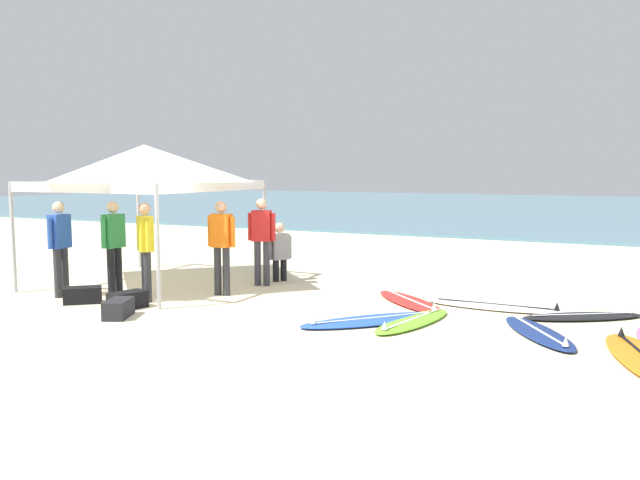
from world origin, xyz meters
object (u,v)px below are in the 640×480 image
(person_blue, at_px, (60,242))
(gear_bag_by_pole, at_px, (128,300))
(person_yellow, at_px, (146,245))
(person_red, at_px, (262,236))
(gear_bag_near_tent, at_px, (83,295))
(surfboard_white, at_px, (497,306))
(person_green, at_px, (114,242))
(surfboard_navy, at_px, (539,333))
(surfboard_blue, at_px, (373,320))
(surfboard_red, at_px, (410,301))
(surfboard_lime, at_px, (413,321))
(surfboard_black, at_px, (583,316))
(gear_bag_on_sand, at_px, (118,308))
(person_orange, at_px, (221,241))
(canopy_tent, at_px, (144,163))
(person_grey, at_px, (280,249))

(person_blue, xyz_separation_m, gear_bag_by_pole, (1.76, -0.26, -0.85))
(person_yellow, height_order, person_red, same)
(gear_bag_near_tent, relative_size, gear_bag_by_pole, 1.00)
(surfboard_white, xyz_separation_m, gear_bag_by_pole, (-5.45, -2.66, 0.10))
(gear_bag_near_tent, bearing_deg, person_green, 86.18)
(person_green, bearing_deg, person_blue, -149.67)
(surfboard_navy, height_order, person_blue, person_blue)
(surfboard_blue, xyz_separation_m, surfboard_red, (0.07, 1.54, 0.00))
(person_yellow, bearing_deg, surfboard_lime, 5.40)
(surfboard_blue, height_order, person_red, person_red)
(surfboard_black, xyz_separation_m, person_red, (-5.89, 0.30, 0.95))
(person_blue, bearing_deg, surfboard_lime, 7.09)
(gear_bag_near_tent, distance_m, gear_bag_on_sand, 1.43)
(person_blue, xyz_separation_m, person_orange, (2.50, 1.37, 0.00))
(surfboard_black, relative_size, person_red, 1.10)
(canopy_tent, bearing_deg, person_red, 23.72)
(person_green, bearing_deg, person_yellow, -8.76)
(gear_bag_near_tent, bearing_deg, gear_bag_on_sand, -22.77)
(gear_bag_on_sand, bearing_deg, gear_bag_by_pole, 119.96)
(person_green, relative_size, gear_bag_by_pole, 2.85)
(canopy_tent, distance_m, surfboard_blue, 5.76)
(canopy_tent, height_order, gear_bag_on_sand, canopy_tent)
(canopy_tent, bearing_deg, surfboard_red, 5.70)
(surfboard_lime, bearing_deg, person_orange, 171.12)
(surfboard_black, height_order, surfboard_red, same)
(surfboard_navy, distance_m, surfboard_black, 1.43)
(canopy_tent, bearing_deg, gear_bag_by_pole, -57.66)
(person_grey, height_order, gear_bag_near_tent, person_grey)
(surfboard_white, bearing_deg, surfboard_lime, -119.61)
(person_green, bearing_deg, surfboard_black, 12.83)
(surfboard_red, xyz_separation_m, surfboard_lime, (0.48, -1.36, 0.00))
(surfboard_blue, xyz_separation_m, person_grey, (-3.01, 2.52, 0.62))
(surfboard_lime, bearing_deg, person_green, -176.77)
(surfboard_navy, bearing_deg, person_red, 163.07)
(surfboard_blue, bearing_deg, person_yellow, -176.36)
(surfboard_white, xyz_separation_m, person_blue, (-7.21, -2.40, 0.95))
(gear_bag_by_pole, bearing_deg, surfboard_white, 25.99)
(surfboard_red, bearing_deg, surfboard_blue, -92.74)
(surfboard_red, height_order, gear_bag_near_tent, gear_bag_near_tent)
(person_blue, bearing_deg, surfboard_red, 20.25)
(surfboard_lime, height_order, person_green, person_green)
(surfboard_lime, xyz_separation_m, gear_bag_near_tent, (-5.53, -1.04, 0.10))
(person_grey, distance_m, gear_bag_by_pole, 3.55)
(surfboard_navy, height_order, person_orange, person_orange)
(canopy_tent, height_order, surfboard_blue, canopy_tent)
(gear_bag_near_tent, relative_size, gear_bag_on_sand, 1.00)
(surfboard_navy, relative_size, surfboard_red, 1.05)
(person_orange, distance_m, gear_bag_on_sand, 2.38)
(person_yellow, relative_size, person_red, 1.00)
(surfboard_red, relative_size, gear_bag_near_tent, 3.08)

